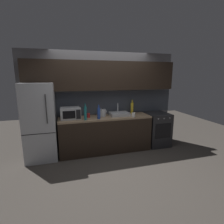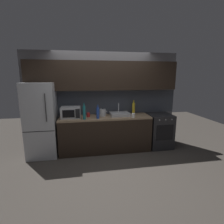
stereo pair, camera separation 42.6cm
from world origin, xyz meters
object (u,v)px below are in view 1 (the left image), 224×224
wine_bottle_teal (85,113)px  mug_white (133,115)px  kettle (103,113)px  wine_bottle_blue (99,113)px  wine_bottle_yellow (132,108)px  oven_range (157,129)px  mug_red (88,115)px  refrigerator (40,122)px  microwave (71,113)px

wine_bottle_teal → mug_white: bearing=-0.8°
kettle → wine_bottle_teal: size_ratio=0.52×
wine_bottle_blue → wine_bottle_yellow: bearing=20.0°
oven_range → wine_bottle_blue: size_ratio=2.71×
wine_bottle_yellow → mug_white: wine_bottle_yellow is taller
kettle → mug_red: kettle is taller
oven_range → refrigerator: bearing=180.0°
kettle → wine_bottle_blue: 0.28m
kettle → mug_red: (-0.37, -0.02, -0.04)m
refrigerator → wine_bottle_teal: refrigerator is taller
oven_range → kettle: bearing=177.6°
wine_bottle_yellow → mug_red: wine_bottle_yellow is taller
oven_range → wine_bottle_teal: wine_bottle_teal is taller
wine_bottle_blue → mug_red: (-0.22, 0.21, -0.09)m
refrigerator → oven_range: (2.99, -0.00, -0.43)m
oven_range → kettle: 1.62m
kettle → microwave: bearing=-176.7°
oven_range → wine_bottle_blue: bearing=-174.4°
oven_range → mug_white: 0.98m
microwave → kettle: size_ratio=2.28×
refrigerator → oven_range: size_ratio=1.95×
microwave → wine_bottle_yellow: 1.63m
wine_bottle_blue → mug_red: size_ratio=3.25×
refrigerator → mug_red: (1.10, 0.04, 0.08)m
refrigerator → wine_bottle_teal: size_ratio=4.53×
wine_bottle_yellow → mug_red: 1.22m
oven_range → wine_bottle_blue: wine_bottle_blue is taller
kettle → wine_bottle_teal: 0.54m
refrigerator → oven_range: 3.02m
wine_bottle_yellow → wine_bottle_teal: bearing=-163.3°
wine_bottle_yellow → mug_white: size_ratio=3.47×
kettle → wine_bottle_yellow: 0.85m
mug_white → kettle: bearing=158.8°
refrigerator → oven_range: bearing=-0.0°
mug_red → wine_bottle_teal: bearing=-112.2°
refrigerator → microwave: size_ratio=3.81×
kettle → mug_red: size_ratio=1.98×
microwave → mug_white: size_ratio=4.40×
kettle → wine_bottle_teal: (-0.46, -0.26, 0.07)m
oven_range → microwave: size_ratio=1.96×
wine_bottle_teal → mug_red: (0.10, 0.24, -0.11)m
oven_range → kettle: (-1.53, 0.07, 0.54)m
microwave → refrigerator: bearing=-178.4°
wine_bottle_blue → refrigerator: bearing=172.8°
wine_bottle_blue → mug_white: 0.86m
oven_range → mug_white: bearing=-165.3°
mug_red → mug_white: mug_white is taller
wine_bottle_teal → mug_white: size_ratio=3.70×
mug_white → wine_bottle_blue: bearing=176.8°
wine_bottle_teal → mug_red: 0.28m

